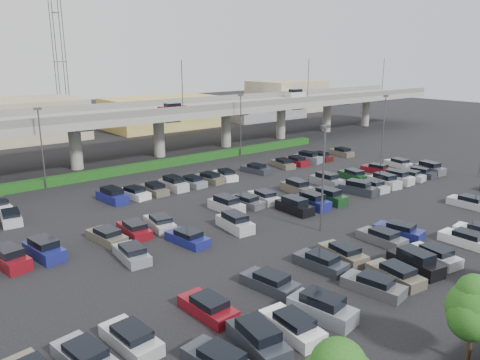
# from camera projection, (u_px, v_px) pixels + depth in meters

# --- Properties ---
(ground) EXTENTS (280.00, 280.00, 0.00)m
(ground) POSITION_uv_depth(u_px,v_px,m) (265.00, 210.00, 51.37)
(ground) COLOR black
(overpass) EXTENTS (150.00, 13.00, 15.80)m
(overpass) POSITION_uv_depth(u_px,v_px,m) (129.00, 118.00, 73.48)
(overpass) COLOR gray
(overpass) RESTS_ON ground
(hedge) EXTENTS (66.00, 1.60, 1.10)m
(hedge) POSITION_uv_depth(u_px,v_px,m) (154.00, 165.00, 69.99)
(hedge) COLOR #163810
(hedge) RESTS_ON ground
(parked_cars) EXTENTS (62.96, 41.63, 1.67)m
(parked_cars) POSITION_uv_depth(u_px,v_px,m) (280.00, 212.00, 48.80)
(parked_cars) COLOR #645E4E
(parked_cars) RESTS_ON ground
(light_poles) EXTENTS (66.90, 48.38, 10.30)m
(light_poles) POSITION_uv_depth(u_px,v_px,m) (224.00, 157.00, 48.75)
(light_poles) COLOR #47474C
(light_poles) RESTS_ON ground
(distant_buildings) EXTENTS (138.00, 24.00, 9.00)m
(distant_buildings) POSITION_uv_depth(u_px,v_px,m) (122.00, 114.00, 104.32)
(distant_buildings) COLOR slate
(distant_buildings) RESTS_ON ground
(comm_tower) EXTENTS (2.40, 2.40, 30.00)m
(comm_tower) POSITION_uv_depth(u_px,v_px,m) (60.00, 59.00, 105.30)
(comm_tower) COLOR #47474C
(comm_tower) RESTS_ON ground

